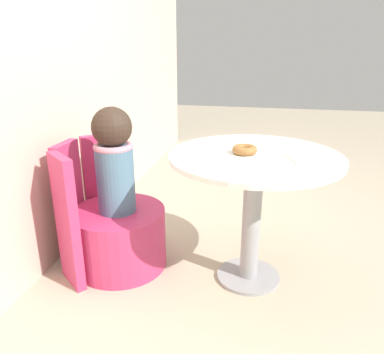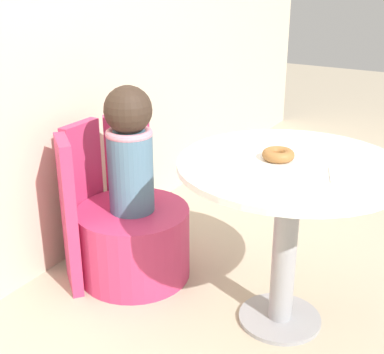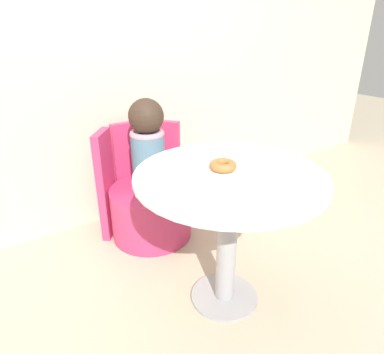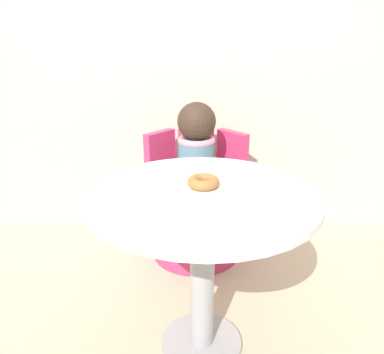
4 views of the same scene
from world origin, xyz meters
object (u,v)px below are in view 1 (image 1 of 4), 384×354
Objects in this scene: child_figure at (114,159)px; donut at (245,150)px; round_table at (254,183)px; tub_chair at (120,238)px.

donut is (0.02, -0.69, 0.09)m from child_figure.
donut reaches higher than round_table.
round_table is 0.18m from donut.
child_figure is 4.71× the size of donut.
tub_chair is 0.88m from donut.
child_figure reaches higher than round_table.
round_table is 0.74m from child_figure.
round_table is 1.48× the size of child_figure.
donut is at bearing -88.47° from tub_chair.
child_figure is (-0.02, 0.74, 0.08)m from round_table.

